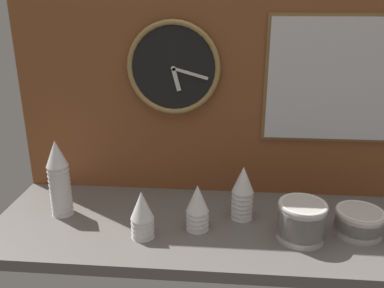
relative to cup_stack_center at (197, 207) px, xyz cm
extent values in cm
cube|color=slate|center=(7.22, 4.93, -10.25)|extent=(160.00, 56.00, 4.00)
cube|color=brown|center=(7.22, 31.43, 44.25)|extent=(160.00, 3.00, 105.00)
cone|color=white|center=(0.00, 0.00, -3.44)|extent=(7.79, 7.79, 9.61)
cone|color=white|center=(0.00, 0.00, -1.72)|extent=(7.79, 7.79, 9.61)
cone|color=white|center=(0.00, 0.00, 0.00)|extent=(7.79, 7.79, 9.61)
cone|color=white|center=(0.00, 0.00, 1.72)|extent=(7.79, 7.79, 9.61)
cone|color=white|center=(0.00, 0.00, 3.44)|extent=(7.79, 7.79, 9.61)
cone|color=white|center=(-17.70, -6.33, -3.44)|extent=(7.79, 7.79, 9.61)
cone|color=white|center=(-17.70, -6.33, -1.72)|extent=(7.79, 7.79, 9.61)
cone|color=white|center=(-17.70, -6.33, 0.00)|extent=(7.79, 7.79, 9.61)
cone|color=white|center=(-17.70, -6.33, 1.72)|extent=(7.79, 7.79, 9.61)
cone|color=white|center=(-17.70, -6.33, 3.44)|extent=(7.79, 7.79, 9.61)
cone|color=white|center=(-50.21, 6.18, -3.44)|extent=(7.79, 7.79, 9.61)
cone|color=white|center=(-50.21, 6.18, -1.72)|extent=(7.79, 7.79, 9.61)
cone|color=white|center=(-50.21, 6.18, 0.00)|extent=(7.79, 7.79, 9.61)
cone|color=white|center=(-50.21, 6.18, 1.72)|extent=(7.79, 7.79, 9.61)
cone|color=white|center=(-50.21, 6.18, 3.44)|extent=(7.79, 7.79, 9.61)
cone|color=white|center=(-50.21, 6.18, 5.16)|extent=(7.79, 7.79, 9.61)
cone|color=white|center=(-50.21, 6.18, 6.89)|extent=(7.79, 7.79, 9.61)
cone|color=white|center=(-50.21, 6.18, 8.61)|extent=(7.79, 7.79, 9.61)
cone|color=white|center=(-50.21, 6.18, 10.33)|extent=(7.79, 7.79, 9.61)
cone|color=white|center=(-50.21, 6.18, 12.05)|extent=(7.79, 7.79, 9.61)
cone|color=white|center=(-50.21, 6.18, 13.77)|extent=(7.79, 7.79, 9.61)
cone|color=white|center=(-50.21, 6.18, 15.49)|extent=(7.79, 7.79, 9.61)
cone|color=white|center=(15.40, 8.95, -3.44)|extent=(7.79, 7.79, 9.61)
cone|color=white|center=(15.40, 8.95, -1.72)|extent=(7.79, 7.79, 9.61)
cone|color=white|center=(15.40, 8.95, 0.00)|extent=(7.79, 7.79, 9.61)
cone|color=white|center=(15.40, 8.95, 1.72)|extent=(7.79, 7.79, 9.61)
cone|color=white|center=(15.40, 8.95, 3.44)|extent=(7.79, 7.79, 9.61)
cone|color=white|center=(15.40, 8.95, 5.16)|extent=(7.79, 7.79, 9.61)
cone|color=white|center=(15.40, 8.95, 6.89)|extent=(7.79, 7.79, 9.61)
cylinder|color=beige|center=(54.08, 1.64, -6.06)|extent=(15.48, 15.48, 4.37)
cylinder|color=beige|center=(54.08, 1.64, -3.93)|extent=(15.48, 15.48, 4.37)
cylinder|color=beige|center=(54.08, 1.64, -1.79)|extent=(15.48, 15.48, 4.37)
torus|color=white|center=(54.08, 1.64, -0.26)|extent=(15.82, 15.82, 1.57)
cylinder|color=beige|center=(34.26, -2.96, -6.06)|extent=(15.48, 15.48, 4.37)
cylinder|color=beige|center=(34.26, -2.96, -3.93)|extent=(15.48, 15.48, 4.37)
cylinder|color=beige|center=(34.26, -2.96, -1.79)|extent=(15.48, 15.48, 4.37)
cylinder|color=beige|center=(34.26, -2.96, 0.34)|extent=(15.48, 15.48, 4.37)
cylinder|color=beige|center=(34.26, -2.96, 2.48)|extent=(15.48, 15.48, 4.37)
torus|color=white|center=(34.26, -2.96, 4.01)|extent=(15.82, 15.82, 1.57)
cylinder|color=black|center=(-11.20, 28.83, 42.23)|extent=(34.39, 1.80, 34.39)
torus|color=#AD894C|center=(-11.20, 28.02, 42.23)|extent=(34.99, 1.98, 34.99)
cube|color=white|center=(-10.13, 27.53, 38.06)|extent=(3.64, 0.60, 8.71)
cube|color=white|center=(-4.74, 27.53, 40.43)|extent=(13.21, 0.60, 4.63)
cylinder|color=white|center=(-11.20, 27.53, 42.23)|extent=(1.72, 0.60, 1.72)
cube|color=olive|center=(46.78, 29.55, 38.41)|extent=(48.69, 0.60, 46.99)
cube|color=white|center=(46.78, 29.13, 38.41)|extent=(46.29, 1.20, 44.59)
camera|label=1|loc=(8.68, -121.51, 66.89)|focal=38.00mm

